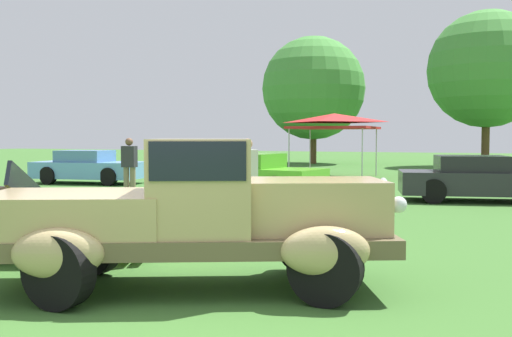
{
  "coord_description": "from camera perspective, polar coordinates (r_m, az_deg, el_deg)",
  "views": [
    {
      "loc": [
        3.13,
        -5.2,
        1.73
      ],
      "look_at": [
        -0.2,
        3.07,
        1.24
      ],
      "focal_mm": 40.92,
      "sensor_mm": 36.0,
      "label": 1
    }
  ],
  "objects": [
    {
      "name": "spectator_by_row",
      "position": [
        16.92,
        -12.27,
        0.31
      ],
      "size": [
        0.43,
        0.28,
        1.69
      ],
      "color": "#7F7056",
      "rests_on": "ground_plane"
    },
    {
      "name": "spectator_near_truck",
      "position": [
        11.85,
        -0.87,
        -0.79
      ],
      "size": [
        0.47,
        0.43,
        1.69
      ],
      "color": "#283351",
      "rests_on": "ground_plane"
    },
    {
      "name": "treeline_far_left",
      "position": [
        37.57,
        5.63,
        7.81
      ],
      "size": [
        6.55,
        6.55,
        8.08
      ],
      "color": "brown",
      "rests_on": "ground_plane"
    },
    {
      "name": "show_car_lime",
      "position": [
        17.46,
        -0.51,
        -0.56
      ],
      "size": [
        4.58,
        2.53,
        1.22
      ],
      "color": "#60C62D",
      "rests_on": "ground_plane"
    },
    {
      "name": "show_car_skyblue",
      "position": [
        22.33,
        -16.11,
        0.12
      ],
      "size": [
        4.21,
        2.25,
        1.22
      ],
      "color": "#669EDB",
      "rests_on": "ground_plane"
    },
    {
      "name": "canopy_tent_left_field",
      "position": [
        25.04,
        7.66,
        4.71
      ],
      "size": [
        3.37,
        3.37,
        2.71
      ],
      "color": "#B7B7BC",
      "rests_on": "ground_plane"
    },
    {
      "name": "ground_plane",
      "position": [
        6.31,
        -8.99,
        -12.78
      ],
      "size": [
        120.0,
        120.0,
        0.0
      ],
      "primitive_type": "plane",
      "color": "#386628"
    },
    {
      "name": "feature_pickup_truck",
      "position": [
        6.62,
        -6.08,
        -4.32
      ],
      "size": [
        4.69,
        3.19,
        1.7
      ],
      "color": "brown",
      "rests_on": "ground_plane"
    },
    {
      "name": "treeline_mid_left",
      "position": [
        35.78,
        21.65,
        9.0
      ],
      "size": [
        6.6,
        6.6,
        8.82
      ],
      "color": "brown",
      "rests_on": "ground_plane"
    },
    {
      "name": "show_car_charcoal",
      "position": [
        16.56,
        20.68,
        -0.97
      ],
      "size": [
        4.24,
        2.48,
        1.22
      ],
      "color": "#28282D",
      "rests_on": "ground_plane"
    },
    {
      "name": "neighbor_convertible",
      "position": [
        9.27,
        -22.41,
        -4.22
      ],
      "size": [
        4.6,
        3.13,
        1.4
      ],
      "color": "yellow",
      "rests_on": "ground_plane"
    }
  ]
}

